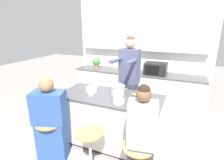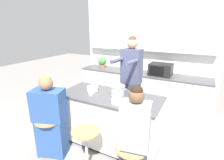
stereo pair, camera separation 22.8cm
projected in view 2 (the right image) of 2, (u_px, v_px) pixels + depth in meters
ground_plane at (110, 142)px, 3.19m from camera, size 16.00×16.00×0.00m
wall_back at (146, 46)px, 4.34m from camera, size 3.41×0.22×2.70m
back_counter at (140, 90)px, 4.42m from camera, size 3.17×0.60×0.94m
kitchen_island at (110, 120)px, 3.05m from camera, size 1.72×0.78×0.92m
bar_stool_leftmost at (50, 135)px, 2.77m from camera, size 0.40×0.40×0.65m
bar_stool_center at (86, 148)px, 2.49m from camera, size 0.40×0.40×0.65m
person_cooking at (131, 85)px, 3.36m from camera, size 0.42×0.61×1.87m
person_wrapped_blanket at (50, 119)px, 2.71m from camera, size 0.54×0.43×1.37m
person_seated_near at (134, 146)px, 2.08m from camera, size 0.37×0.32×1.43m
cooking_pot at (118, 90)px, 2.92m from camera, size 0.34×0.25×0.16m
fruit_bowl at (93, 89)px, 3.12m from camera, size 0.20×0.20×0.08m
mixing_bowl_steel at (117, 101)px, 2.61m from camera, size 0.17×0.17×0.07m
coffee_cup_near at (136, 105)px, 2.46m from camera, size 0.11×0.08×0.10m
coffee_cup_far at (91, 92)px, 2.94m from camera, size 0.11×0.07×0.09m
banana_bunch at (136, 95)px, 2.87m from camera, size 0.14×0.10×0.05m
microwave at (161, 70)px, 4.00m from camera, size 0.50×0.39×0.27m
potted_plant at (102, 62)px, 4.73m from camera, size 0.23×0.23×0.30m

